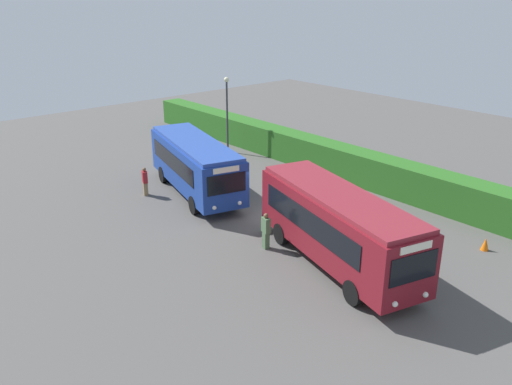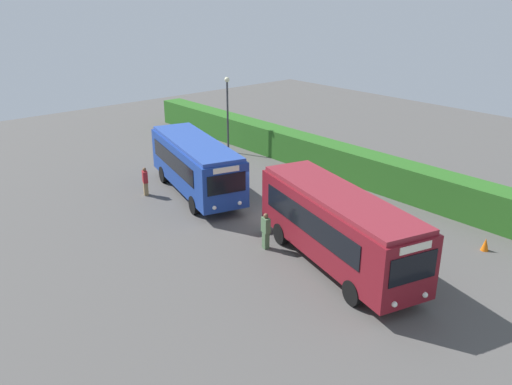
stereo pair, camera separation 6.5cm
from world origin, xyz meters
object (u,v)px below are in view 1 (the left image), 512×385
object	(u,v)px
person_center	(266,230)
lamppost	(227,106)
bus_maroon	(338,225)
person_left	(145,181)
bus_blue	(196,164)
person_right	(386,228)
traffic_cone	(485,244)

from	to	relation	value
person_center	lamppost	xyz separation A→B (m)	(-13.28, 8.15, 2.49)
bus_maroon	person_left	world-z (taller)	bus_maroon
bus_blue	lamppost	distance (m)	8.67
person_left	person_center	world-z (taller)	person_center
person_center	bus_maroon	bearing A→B (deg)	-57.02
person_center	person_right	distance (m)	5.54
person_right	lamppost	size ratio (longest dim) A/B	0.33
person_center	traffic_cone	bearing A→B (deg)	-30.69
person_right	traffic_cone	bearing A→B (deg)	-92.03
bus_maroon	person_center	distance (m)	3.53
person_left	person_center	size ratio (longest dim) A/B	0.96
person_left	traffic_cone	world-z (taller)	person_left
traffic_cone	person_right	bearing A→B (deg)	-135.76
traffic_cone	bus_maroon	bearing A→B (deg)	-119.79
bus_blue	person_center	xyz separation A→B (m)	(7.83, -1.60, -0.92)
person_center	person_right	size ratio (longest dim) A/B	0.97
person_right	lamppost	xyz separation A→B (m)	(-16.75, 3.84, 2.45)
person_center	lamppost	distance (m)	15.78
person_right	person_center	bearing A→B (deg)	94.92
bus_blue	person_center	bearing A→B (deg)	2.80
person_center	person_right	xyz separation A→B (m)	(3.47, 4.31, 0.04)
bus_blue	person_right	bearing A→B (deg)	27.86
person_left	person_right	xyz separation A→B (m)	(13.02, 5.10, 0.07)
person_right	traffic_cone	distance (m)	4.56
bus_blue	lamppost	world-z (taller)	lamppost
person_left	lamppost	world-z (taller)	lamppost
person_right	bus_blue	bearing A→B (deg)	57.23
bus_maroon	traffic_cone	size ratio (longest dim) A/B	15.91
bus_maroon	traffic_cone	distance (m)	7.33
bus_maroon	person_right	world-z (taller)	bus_maroon
person_center	traffic_cone	xyz separation A→B (m)	(6.70, 7.46, -0.62)
person_center	person_left	bearing A→B (deg)	105.95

